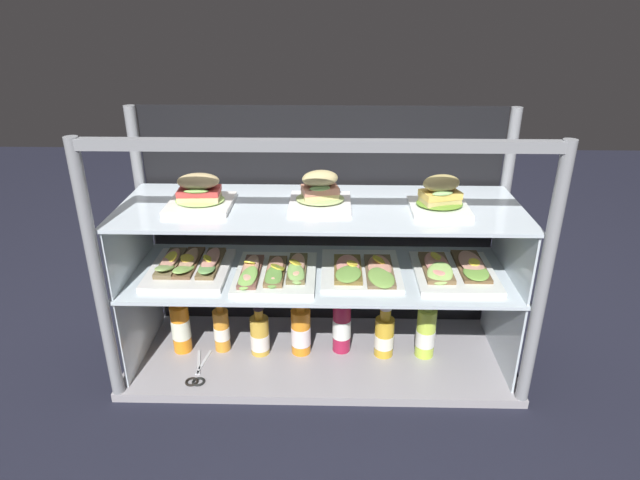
{
  "coord_description": "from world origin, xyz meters",
  "views": [
    {
      "loc": [
        0.04,
        -1.62,
        1.21
      ],
      "look_at": [
        0.0,
        0.0,
        0.48
      ],
      "focal_mm": 30.42,
      "sensor_mm": 36.0,
      "label": 1
    }
  ],
  "objects_px": {
    "plated_roll_sandwich_mid_left": "(440,197)",
    "juice_bottle_back_right": "(426,332)",
    "juice_bottle_back_left": "(301,331)",
    "juice_bottle_front_second": "(342,326)",
    "juice_bottle_near_post": "(181,327)",
    "juice_bottle_front_middle": "(222,329)",
    "open_sandwich_tray_near_right_corner": "(190,266)",
    "plated_roll_sandwich_near_left_corner": "(200,195)",
    "open_sandwich_tray_right_of_center": "(454,270)",
    "open_sandwich_tray_far_left": "(275,272)",
    "juice_bottle_front_fourth": "(384,335)",
    "open_sandwich_tray_mid_left": "(363,270)",
    "plated_roll_sandwich_left_of_center": "(322,194)",
    "juice_bottle_back_center": "(260,336)",
    "kitchen_scissors": "(197,376)"
  },
  "relations": [
    {
      "from": "plated_roll_sandwich_mid_left",
      "to": "juice_bottle_back_right",
      "type": "distance_m",
      "value": 0.51
    },
    {
      "from": "juice_bottle_back_left",
      "to": "juice_bottle_front_second",
      "type": "bearing_deg",
      "value": 6.09
    },
    {
      "from": "juice_bottle_near_post",
      "to": "juice_bottle_front_middle",
      "type": "relative_size",
      "value": 1.08
    },
    {
      "from": "open_sandwich_tray_near_right_corner",
      "to": "plated_roll_sandwich_near_left_corner",
      "type": "bearing_deg",
      "value": -9.53
    },
    {
      "from": "plated_roll_sandwich_near_left_corner",
      "to": "open_sandwich_tray_right_of_center",
      "type": "xyz_separation_m",
      "value": [
        0.83,
        0.01,
        -0.26
      ]
    },
    {
      "from": "open_sandwich_tray_near_right_corner",
      "to": "juice_bottle_near_post",
      "type": "relative_size",
      "value": 1.27
    },
    {
      "from": "open_sandwich_tray_far_left",
      "to": "juice_bottle_front_fourth",
      "type": "bearing_deg",
      "value": 6.28
    },
    {
      "from": "open_sandwich_tray_mid_left",
      "to": "juice_bottle_back_right",
      "type": "distance_m",
      "value": 0.34
    },
    {
      "from": "juice_bottle_near_post",
      "to": "plated_roll_sandwich_left_of_center",
      "type": "bearing_deg",
      "value": -0.41
    },
    {
      "from": "open_sandwich_tray_near_right_corner",
      "to": "open_sandwich_tray_mid_left",
      "type": "distance_m",
      "value": 0.58
    },
    {
      "from": "juice_bottle_near_post",
      "to": "open_sandwich_tray_far_left",
      "type": "bearing_deg",
      "value": -7.65
    },
    {
      "from": "open_sandwich_tray_right_of_center",
      "to": "juice_bottle_front_middle",
      "type": "height_order",
      "value": "open_sandwich_tray_right_of_center"
    },
    {
      "from": "plated_roll_sandwich_mid_left",
      "to": "juice_bottle_back_center",
      "type": "bearing_deg",
      "value": 177.3
    },
    {
      "from": "plated_roll_sandwich_near_left_corner",
      "to": "open_sandwich_tray_right_of_center",
      "type": "height_order",
      "value": "plated_roll_sandwich_near_left_corner"
    },
    {
      "from": "juice_bottle_front_second",
      "to": "juice_bottle_back_right",
      "type": "height_order",
      "value": "juice_bottle_back_right"
    },
    {
      "from": "juice_bottle_front_middle",
      "to": "juice_bottle_back_left",
      "type": "distance_m",
      "value": 0.29
    },
    {
      "from": "open_sandwich_tray_mid_left",
      "to": "open_sandwich_tray_right_of_center",
      "type": "distance_m",
      "value": 0.3
    },
    {
      "from": "juice_bottle_back_right",
      "to": "plated_roll_sandwich_near_left_corner",
      "type": "bearing_deg",
      "value": -178.99
    },
    {
      "from": "open_sandwich_tray_mid_left",
      "to": "juice_bottle_front_second",
      "type": "distance_m",
      "value": 0.26
    },
    {
      "from": "juice_bottle_front_fourth",
      "to": "juice_bottle_back_right",
      "type": "xyz_separation_m",
      "value": [
        0.15,
        -0.01,
        0.02
      ]
    },
    {
      "from": "plated_roll_sandwich_mid_left",
      "to": "open_sandwich_tray_mid_left",
      "type": "distance_m",
      "value": 0.35
    },
    {
      "from": "juice_bottle_front_middle",
      "to": "open_sandwich_tray_near_right_corner",
      "type": "bearing_deg",
      "value": -164.81
    },
    {
      "from": "plated_roll_sandwich_near_left_corner",
      "to": "plated_roll_sandwich_left_of_center",
      "type": "bearing_deg",
      "value": 3.04
    },
    {
      "from": "plated_roll_sandwich_mid_left",
      "to": "open_sandwich_tray_mid_left",
      "type": "xyz_separation_m",
      "value": [
        -0.23,
        0.01,
        -0.26
      ]
    },
    {
      "from": "open_sandwich_tray_near_right_corner",
      "to": "kitchen_scissors",
      "type": "xyz_separation_m",
      "value": [
        0.03,
        -0.14,
        -0.35
      ]
    },
    {
      "from": "plated_roll_sandwich_near_left_corner",
      "to": "juice_bottle_front_fourth",
      "type": "bearing_deg",
      "value": 1.73
    },
    {
      "from": "plated_roll_sandwich_near_left_corner",
      "to": "plated_roll_sandwich_mid_left",
      "type": "distance_m",
      "value": 0.75
    },
    {
      "from": "plated_roll_sandwich_mid_left",
      "to": "juice_bottle_front_second",
      "type": "height_order",
      "value": "plated_roll_sandwich_mid_left"
    },
    {
      "from": "plated_roll_sandwich_mid_left",
      "to": "juice_bottle_front_middle",
      "type": "bearing_deg",
      "value": 176.3
    },
    {
      "from": "plated_roll_sandwich_near_left_corner",
      "to": "plated_roll_sandwich_left_of_center",
      "type": "relative_size",
      "value": 1.03
    },
    {
      "from": "open_sandwich_tray_far_left",
      "to": "juice_bottle_back_left",
      "type": "distance_m",
      "value": 0.28
    },
    {
      "from": "open_sandwich_tray_near_right_corner",
      "to": "juice_bottle_back_left",
      "type": "bearing_deg",
      "value": 1.93
    },
    {
      "from": "juice_bottle_back_left",
      "to": "kitchen_scissors",
      "type": "height_order",
      "value": "juice_bottle_back_left"
    },
    {
      "from": "juice_bottle_front_middle",
      "to": "kitchen_scissors",
      "type": "distance_m",
      "value": 0.19
    },
    {
      "from": "open_sandwich_tray_near_right_corner",
      "to": "open_sandwich_tray_far_left",
      "type": "bearing_deg",
      "value": -6.51
    },
    {
      "from": "open_sandwich_tray_mid_left",
      "to": "juice_bottle_front_fourth",
      "type": "distance_m",
      "value": 0.28
    },
    {
      "from": "plated_roll_sandwich_left_of_center",
      "to": "juice_bottle_back_left",
      "type": "bearing_deg",
      "value": 178.33
    },
    {
      "from": "plated_roll_sandwich_mid_left",
      "to": "open_sandwich_tray_mid_left",
      "type": "height_order",
      "value": "plated_roll_sandwich_mid_left"
    },
    {
      "from": "plated_roll_sandwich_mid_left",
      "to": "juice_bottle_back_right",
      "type": "xyz_separation_m",
      "value": [
        0.0,
        0.03,
        -0.51
      ]
    },
    {
      "from": "open_sandwich_tray_mid_left",
      "to": "open_sandwich_tray_right_of_center",
      "type": "relative_size",
      "value": 1.05
    },
    {
      "from": "juice_bottle_near_post",
      "to": "juice_bottle_back_center",
      "type": "height_order",
      "value": "juice_bottle_near_post"
    },
    {
      "from": "plated_roll_sandwich_left_of_center",
      "to": "open_sandwich_tray_mid_left",
      "type": "distance_m",
      "value": 0.3
    },
    {
      "from": "juice_bottle_back_right",
      "to": "plated_roll_sandwich_left_of_center",
      "type": "bearing_deg",
      "value": 178.9
    },
    {
      "from": "juice_bottle_front_second",
      "to": "juice_bottle_back_right",
      "type": "relative_size",
      "value": 0.98
    },
    {
      "from": "plated_roll_sandwich_left_of_center",
      "to": "juice_bottle_front_second",
      "type": "distance_m",
      "value": 0.51
    },
    {
      "from": "plated_roll_sandwich_near_left_corner",
      "to": "open_sandwich_tray_near_right_corner",
      "type": "bearing_deg",
      "value": 170.47
    },
    {
      "from": "juice_bottle_front_middle",
      "to": "juice_bottle_back_center",
      "type": "distance_m",
      "value": 0.14
    },
    {
      "from": "juice_bottle_near_post",
      "to": "juice_bottle_back_center",
      "type": "distance_m",
      "value": 0.29
    },
    {
      "from": "plated_roll_sandwich_near_left_corner",
      "to": "juice_bottle_near_post",
      "type": "relative_size",
      "value": 0.85
    },
    {
      "from": "juice_bottle_back_right",
      "to": "open_sandwich_tray_right_of_center",
      "type": "bearing_deg",
      "value": -5.87
    }
  ]
}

